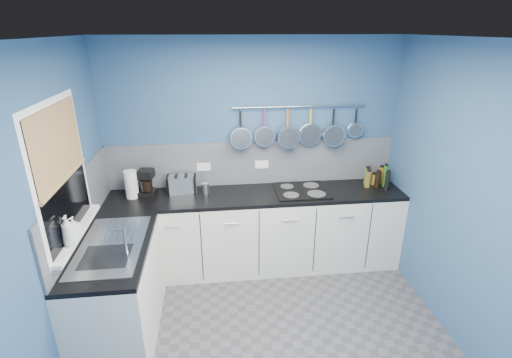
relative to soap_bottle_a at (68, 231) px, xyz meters
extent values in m
cube|color=#47474C|center=(1.53, -0.09, -1.18)|extent=(3.20, 3.00, 0.02)
cube|color=white|center=(1.53, -0.09, 1.34)|extent=(3.20, 3.00, 0.02)
cube|color=#2D4F77|center=(1.53, 1.42, 0.08)|extent=(3.20, 0.02, 2.50)
cube|color=#2D4F77|center=(-0.08, -0.09, 0.08)|extent=(0.02, 3.00, 2.50)
cube|color=#2D4F77|center=(3.14, -0.09, 0.08)|extent=(0.02, 3.00, 2.50)
cube|color=gray|center=(1.53, 1.40, -0.02)|extent=(3.20, 0.02, 0.50)
cube|color=gray|center=(-0.06, 0.51, -0.02)|extent=(0.02, 1.80, 0.50)
cube|color=silver|center=(1.53, 1.11, -0.74)|extent=(3.20, 0.60, 0.86)
cube|color=black|center=(1.53, 1.11, -0.29)|extent=(3.20, 0.60, 0.04)
cube|color=silver|center=(0.23, 0.21, -0.74)|extent=(0.60, 1.20, 0.86)
cube|color=black|center=(0.23, 0.21, -0.29)|extent=(0.60, 1.20, 0.04)
cube|color=white|center=(-0.05, 0.21, 0.38)|extent=(0.01, 1.00, 1.10)
cube|color=black|center=(-0.04, 0.21, 0.38)|extent=(0.01, 0.90, 1.00)
cube|color=#A07547|center=(-0.03, 0.21, 0.61)|extent=(0.01, 0.90, 0.55)
cube|color=white|center=(-0.02, 0.21, -0.13)|extent=(0.10, 0.98, 0.03)
cube|color=silver|center=(0.23, 0.21, -0.27)|extent=(0.50, 0.95, 0.01)
cube|color=white|center=(0.98, 1.38, -0.04)|extent=(0.15, 0.01, 0.09)
cube|color=white|center=(1.63, 1.38, -0.04)|extent=(0.15, 0.01, 0.09)
cylinder|color=silver|center=(2.03, 1.36, 0.61)|extent=(1.45, 0.02, 0.02)
imported|color=white|center=(0.00, 0.00, 0.00)|extent=(0.10, 0.10, 0.24)
imported|color=white|center=(0.00, 0.11, -0.03)|extent=(0.10, 0.10, 0.17)
cylinder|color=white|center=(0.23, 1.16, -0.12)|extent=(0.16, 0.16, 0.29)
cube|color=silver|center=(0.74, 1.24, -0.18)|extent=(0.31, 0.22, 0.19)
cylinder|color=silver|center=(0.99, 1.18, -0.21)|extent=(0.09, 0.09, 0.12)
cube|color=black|center=(2.03, 1.12, -0.26)|extent=(0.57, 0.50, 0.01)
cylinder|color=#8C5914|center=(2.99, 1.24, -0.17)|extent=(0.06, 0.06, 0.19)
cylinder|color=olive|center=(2.89, 1.21, -0.21)|extent=(0.06, 0.06, 0.12)
cylinder|color=#3F721E|center=(2.82, 1.23, -0.17)|extent=(0.07, 0.07, 0.19)
cylinder|color=#265919|center=(2.99, 1.15, -0.15)|extent=(0.05, 0.05, 0.24)
cylinder|color=black|center=(2.90, 1.12, -0.18)|extent=(0.07, 0.07, 0.19)
cylinder|color=brown|center=(2.79, 1.14, -0.18)|extent=(0.07, 0.07, 0.19)
cylinder|color=black|center=(2.96, 1.02, -0.16)|extent=(0.05, 0.05, 0.22)
camera|label=1|loc=(1.10, -2.60, 1.40)|focal=26.57mm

